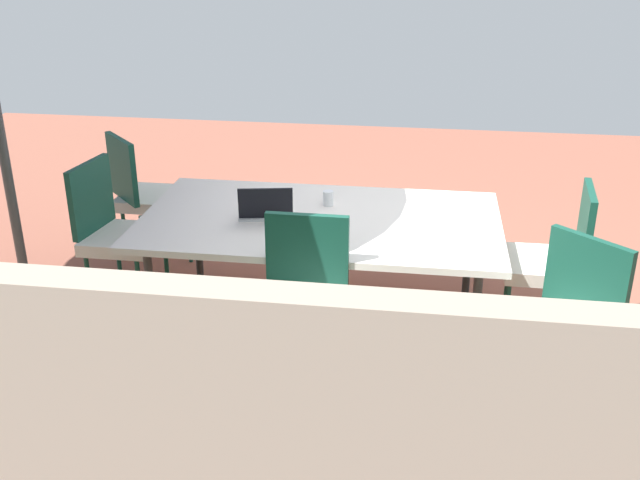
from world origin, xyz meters
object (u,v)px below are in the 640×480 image
(chair_southeast, at_px, (145,192))
(dining_table, at_px, (320,224))
(chair_east, at_px, (115,229))
(laptop, at_px, (266,210))
(chair_west, at_px, (554,257))
(chair_northwest, at_px, (563,327))
(cup, at_px, (328,198))
(chair_north, at_px, (303,302))

(chair_southeast, bearing_deg, dining_table, -161.83)
(chair_east, bearing_deg, laptop, -86.30)
(chair_west, distance_m, chair_northwest, 0.84)
(chair_northwest, xyz_separation_m, cup, (1.29, -1.04, 0.22))
(laptop, distance_m, cup, 0.43)
(laptop, bearing_deg, chair_southeast, -47.03)
(dining_table, xyz_separation_m, chair_north, (-0.02, 0.76, -0.13))
(chair_north, xyz_separation_m, cup, (0.00, -0.98, 0.22))
(chair_southeast, height_order, laptop, chair_southeast)
(laptop, height_order, cup, laptop)
(chair_southeast, xyz_separation_m, chair_northwest, (-2.71, 1.57, 0.00))
(chair_west, bearing_deg, chair_northwest, 0.54)
(chair_southeast, distance_m, cup, 1.52)
(chair_north, bearing_deg, chair_east, 149.73)
(chair_southeast, distance_m, chair_northwest, 3.13)
(laptop, bearing_deg, chair_east, -15.57)
(chair_east, relative_size, chair_north, 1.00)
(chair_north, bearing_deg, chair_west, 29.82)
(chair_east, bearing_deg, chair_southeast, 13.77)
(chair_east, height_order, chair_southeast, same)
(chair_northwest, xyz_separation_m, laptop, (1.63, -0.79, 0.22))
(dining_table, xyz_separation_m, chair_southeast, (1.40, -0.75, -0.13))
(dining_table, bearing_deg, chair_southeast, -28.13)
(chair_southeast, distance_m, chair_north, 2.06)
(chair_east, distance_m, cup, 1.38)
(chair_east, xyz_separation_m, chair_northwest, (-2.64, 0.87, 0.00))
(chair_east, xyz_separation_m, chair_north, (-1.35, 0.80, 0.00))
(chair_west, xyz_separation_m, chair_northwest, (0.07, 0.84, 0.00))
(dining_table, distance_m, chair_north, 0.77)
(dining_table, distance_m, laptop, 0.34)
(chair_northwest, bearing_deg, chair_west, 127.42)
(chair_north, xyz_separation_m, chair_northwest, (-1.29, 0.07, 0.00))
(chair_north, relative_size, cup, 10.45)
(chair_northwest, bearing_deg, cup, -176.56)
(dining_table, height_order, cup, cup)
(chair_east, height_order, chair_west, same)
(laptop, bearing_deg, chair_north, 104.42)
(chair_east, xyz_separation_m, laptop, (-1.01, 0.08, 0.22))
(dining_table, xyz_separation_m, chair_northwest, (-1.31, 0.82, -0.13))
(chair_west, relative_size, laptop, 2.72)
(dining_table, relative_size, chair_northwest, 2.19)
(dining_table, distance_m, cup, 0.24)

